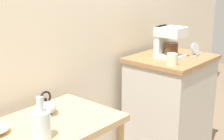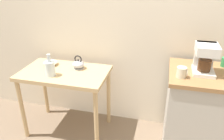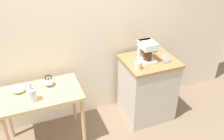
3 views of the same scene
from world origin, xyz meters
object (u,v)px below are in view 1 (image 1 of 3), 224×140
coffee_maker (168,41)px  table_clock (195,50)px  mug_tall_green (163,46)px  teakettle (46,107)px  glass_carafe_vase (41,124)px  mug_small_cream (172,59)px

coffee_maker → table_clock: size_ratio=2.24×
mug_tall_green → table_clock: size_ratio=0.74×
teakettle → glass_carafe_vase: (-0.21, -0.22, 0.03)m
glass_carafe_vase → coffee_maker: bearing=5.7°
mug_small_cream → mug_tall_green: 0.52m
teakettle → mug_tall_green: size_ratio=1.81×
teakettle → glass_carafe_vase: 0.31m
coffee_maker → mug_tall_green: coffee_maker is taller
teakettle → coffee_maker: size_ratio=0.60×
glass_carafe_vase → coffee_maker: 1.44m
coffee_maker → glass_carafe_vase: bearing=-174.3°
teakettle → table_clock: bearing=-9.3°
teakettle → mug_tall_green: bearing=3.9°
glass_carafe_vase → mug_small_cream: mug_small_cream is taller
mug_small_cream → table_clock: table_clock is taller
teakettle → mug_tall_green: (1.43, 0.10, 0.13)m
coffee_maker → mug_small_cream: (-0.19, -0.15, -0.10)m
glass_carafe_vase → table_clock: table_clock is taller
glass_carafe_vase → coffee_maker: coffee_maker is taller
glass_carafe_vase → mug_small_cream: (1.23, -0.01, 0.10)m
coffee_maker → table_clock: bearing=-37.0°
teakettle → mug_small_cream: (1.03, -0.24, 0.14)m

